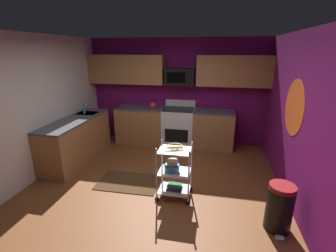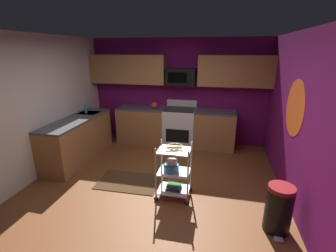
{
  "view_description": "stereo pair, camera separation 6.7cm",
  "coord_description": "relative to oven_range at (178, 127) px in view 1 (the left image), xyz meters",
  "views": [
    {
      "loc": [
        0.98,
        -3.46,
        2.31
      ],
      "look_at": [
        0.21,
        0.36,
        1.05
      ],
      "focal_mm": 25.23,
      "sensor_mm": 36.0,
      "label": 1
    },
    {
      "loc": [
        1.04,
        -3.45,
        2.31
      ],
      "look_at": [
        0.21,
        0.36,
        1.05
      ],
      "focal_mm": 25.23,
      "sensor_mm": 36.0,
      "label": 2
    }
  ],
  "objects": [
    {
      "name": "floor",
      "position": [
        -0.12,
        -2.1,
        -0.5
      ],
      "size": [
        4.4,
        4.8,
        0.04
      ],
      "primitive_type": "cube",
      "color": "brown",
      "rests_on": "ground"
    },
    {
      "name": "wall_back",
      "position": [
        -0.12,
        0.33,
        0.82
      ],
      "size": [
        4.52,
        0.06,
        2.6
      ],
      "primitive_type": "cube",
      "color": "#6B1156",
      "rests_on": "ground"
    },
    {
      "name": "wall_left",
      "position": [
        -2.35,
        -2.1,
        0.82
      ],
      "size": [
        0.06,
        4.8,
        2.6
      ],
      "primitive_type": "cube",
      "color": "silver",
      "rests_on": "ground"
    },
    {
      "name": "wall_right",
      "position": [
        2.11,
        -2.1,
        0.82
      ],
      "size": [
        0.06,
        4.8,
        2.6
      ],
      "primitive_type": "cube",
      "color": "#6B1156",
      "rests_on": "ground"
    },
    {
      "name": "wall_flower_decal",
      "position": [
        2.08,
        -1.65,
        0.97
      ],
      "size": [
        0.0,
        0.89,
        0.89
      ],
      "primitive_type": "cylinder",
      "rotation": [
        0.0,
        1.57,
        0.0
      ],
      "color": "#E5591E"
    },
    {
      "name": "counter_run",
      "position": [
        -0.89,
        -0.52,
        -0.01
      ],
      "size": [
        3.66,
        2.55,
        0.92
      ],
      "color": "#9E6B3D",
      "rests_on": "ground"
    },
    {
      "name": "oven_range",
      "position": [
        0.0,
        0.0,
        0.0
      ],
      "size": [
        0.76,
        0.65,
        1.1
      ],
      "color": "white",
      "rests_on": "ground"
    },
    {
      "name": "upper_cabinets",
      "position": [
        -0.15,
        0.13,
        1.37
      ],
      "size": [
        4.4,
        0.33,
        0.7
      ],
      "color": "#9E6B3D"
    },
    {
      "name": "microwave",
      "position": [
        -0.0,
        0.1,
        1.22
      ],
      "size": [
        0.7,
        0.39,
        0.4
      ],
      "color": "black"
    },
    {
      "name": "rolling_cart",
      "position": [
        0.29,
        -2.24,
        -0.03
      ],
      "size": [
        0.57,
        0.41,
        0.91
      ],
      "color": "silver",
      "rests_on": "ground"
    },
    {
      "name": "fruit_bowl",
      "position": [
        0.29,
        -2.24,
        0.4
      ],
      "size": [
        0.27,
        0.27,
        0.07
      ],
      "color": "silver",
      "rests_on": "rolling_cart"
    },
    {
      "name": "mixing_bowl_large",
      "position": [
        0.25,
        -2.24,
        0.04
      ],
      "size": [
        0.25,
        0.25,
        0.11
      ],
      "color": "#338CBF",
      "rests_on": "rolling_cart"
    },
    {
      "name": "mixing_bowl_small",
      "position": [
        0.25,
        -2.24,
        0.14
      ],
      "size": [
        0.18,
        0.18,
        0.08
      ],
      "color": "silver",
      "rests_on": "rolling_cart"
    },
    {
      "name": "book_stack",
      "position": [
        0.29,
        -2.24,
        -0.31
      ],
      "size": [
        0.25,
        0.18,
        0.09
      ],
      "color": "#1E4C8C",
      "rests_on": "rolling_cart"
    },
    {
      "name": "kettle",
      "position": [
        -0.64,
        -0.0,
        0.52
      ],
      "size": [
        0.21,
        0.18,
        0.26
      ],
      "color": "red",
      "rests_on": "counter_run"
    },
    {
      "name": "dish_soap_bottle",
      "position": [
        -2.07,
        -0.8,
        0.54
      ],
      "size": [
        0.06,
        0.06,
        0.2
      ],
      "primitive_type": "cylinder",
      "color": "#2D8CBF",
      "rests_on": "counter_run"
    },
    {
      "name": "trash_can",
      "position": [
        1.78,
        -2.7,
        -0.15
      ],
      "size": [
        0.34,
        0.42,
        0.66
      ],
      "color": "black",
      "rests_on": "ground"
    },
    {
      "name": "floor_rug",
      "position": [
        -0.6,
        -1.99,
        -0.47
      ],
      "size": [
        1.11,
        0.72,
        0.01
      ],
      "primitive_type": "cube",
      "rotation": [
        0.0,
        0.0,
        0.02
      ],
      "color": "#472D19",
      "rests_on": "ground"
    }
  ]
}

